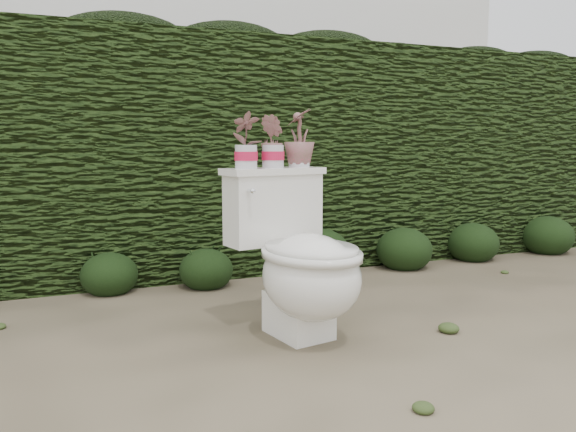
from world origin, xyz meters
name	(u,v)px	position (x,y,z in m)	size (l,w,h in m)	color
ground	(330,326)	(0.00, 0.00, 0.00)	(60.00, 60.00, 0.00)	#7F7157
hedge	(235,156)	(0.00, 1.60, 0.80)	(8.00, 1.00, 1.60)	#2B4216
house_wall	(187,68)	(0.60, 6.00, 2.00)	(8.00, 3.50, 4.00)	silver
toilet	(301,262)	(-0.19, -0.08, 0.36)	(0.57, 0.75, 0.78)	white
potted_plant_left	(246,142)	(-0.38, 0.12, 0.90)	(0.13, 0.09, 0.25)	#28641F
potted_plant_center	(273,143)	(-0.24, 0.15, 0.90)	(0.13, 0.11, 0.24)	#28641F
potted_plant_right	(299,140)	(-0.09, 0.18, 0.91)	(0.15, 0.15, 0.27)	#28641F
liriope_clump_2	(109,270)	(-0.95, 1.07, 0.14)	(0.34, 0.34, 0.27)	black
liriope_clump_3	(206,265)	(-0.38, 0.99, 0.13)	(0.34, 0.34, 0.27)	black
liriope_clump_4	(319,249)	(0.44, 1.06, 0.17)	(0.43, 0.43, 0.34)	black
liriope_clump_5	(404,246)	(1.08, 0.98, 0.16)	(0.40, 0.40, 0.32)	black
liriope_clump_6	(473,239)	(1.74, 1.03, 0.16)	(0.39, 0.39, 0.31)	black
liriope_clump_7	(548,233)	(2.50, 1.03, 0.17)	(0.41, 0.41, 0.33)	black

